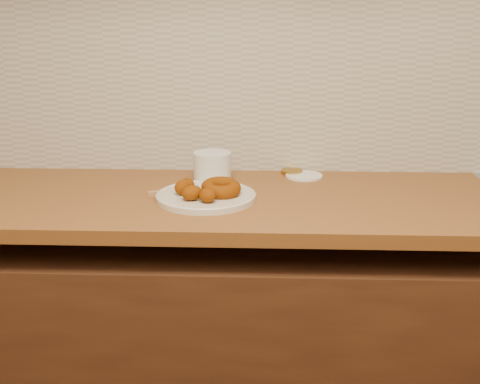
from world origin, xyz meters
The scene contains 11 objects.
wall_back centered at (0.00, 2.00, 1.35)m, with size 4.00×0.02×2.70m, color tan.
base_cabinet centered at (0.00, 1.69, 0.39)m, with size 3.60×0.60×0.77m, color #4E2D18.
butcher_block centered at (-0.65, 1.69, 0.88)m, with size 2.30×0.62×0.04m, color brown.
backsplash centered at (0.00, 1.99, 1.20)m, with size 3.60×0.02×0.60m, color beige.
donut_plate centered at (-0.37, 1.65, 0.91)m, with size 0.29×0.29×0.02m, color beige.
ring_donut centered at (-0.33, 1.64, 0.94)m, with size 0.12×0.12×0.04m, color #783204.
fried_dough_chunks centered at (-0.41, 1.61, 0.94)m, with size 0.14×0.18×0.04m.
plastic_tub centered at (-0.37, 1.82, 0.95)m, with size 0.12×0.12×0.10m, color white.
tub_lid centered at (-0.07, 1.90, 0.90)m, with size 0.12×0.12×0.01m, color white.
brass_jar_lid centered at (-0.11, 1.94, 0.91)m, with size 0.07×0.07×0.01m, color #A37922.
wooden_utensil centered at (-0.47, 1.70, 0.91)m, with size 0.16×0.02×0.01m, color #A7774A.
Camera 1 is at (-0.21, -0.01, 1.43)m, focal length 45.00 mm.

